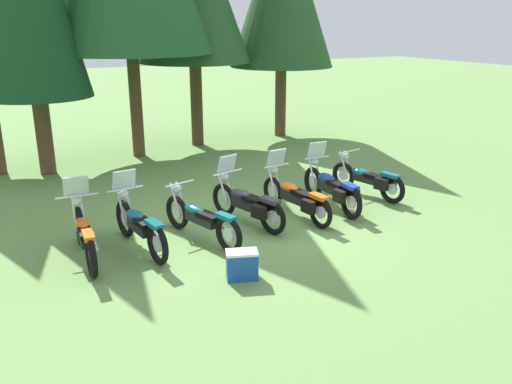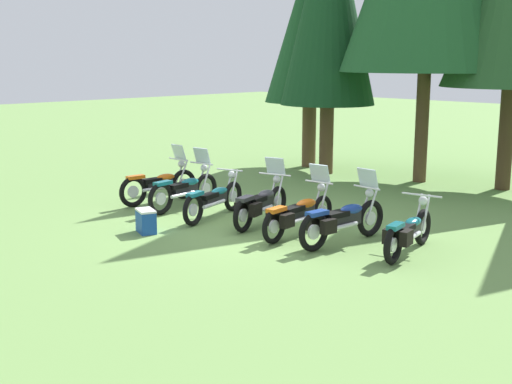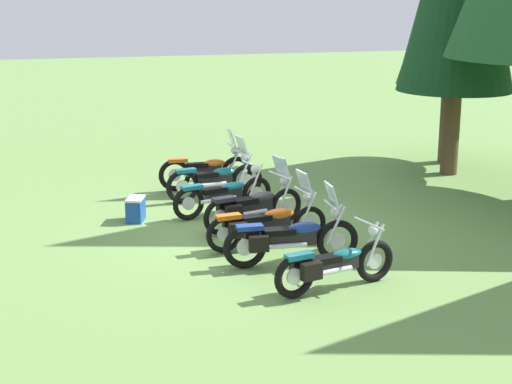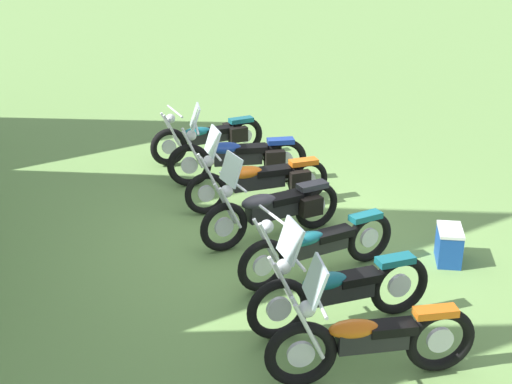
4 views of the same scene
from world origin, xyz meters
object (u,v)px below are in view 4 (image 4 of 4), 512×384
motorcycle_4 (260,179)px  picnic_cooler (449,245)px  motorcycle_1 (339,289)px  motorcycle_0 (369,339)px  motorcycle_5 (239,156)px  motorcycle_6 (210,137)px  motorcycle_2 (317,245)px  motorcycle_3 (273,208)px

motorcycle_4 → picnic_cooler: size_ratio=3.95×
motorcycle_1 → motorcycle_4: motorcycle_1 is taller
motorcycle_0 → motorcycle_5: size_ratio=0.94×
motorcycle_0 → motorcycle_6: motorcycle_0 is taller
motorcycle_2 → picnic_cooler: (-0.02, -1.82, -0.19)m
motorcycle_1 → picnic_cooler: (1.14, -1.92, -0.23)m
motorcycle_3 → picnic_cooler: bearing=135.4°
motorcycle_0 → motorcycle_3: 3.29m
motorcycle_0 → motorcycle_6: (6.67, 0.52, -0.04)m
motorcycle_4 → motorcycle_5: (1.00, 0.12, 0.02)m
picnic_cooler → motorcycle_1: bearing=120.8°
motorcycle_5 → picnic_cooler: 3.95m
motorcycle_1 → motorcycle_5: (4.44, 0.25, 0.00)m
motorcycle_3 → motorcycle_4: 1.13m
motorcycle_6 → motorcycle_1: bearing=83.0°
motorcycle_2 → motorcycle_5: 3.29m
motorcycle_1 → motorcycle_4: 3.43m
motorcycle_3 → motorcycle_6: motorcycle_3 is taller
motorcycle_1 → motorcycle_5: 4.44m
motorcycle_4 → motorcycle_5: bearing=-89.4°
motorcycle_2 → motorcycle_5: bearing=-99.8°
motorcycle_2 → picnic_cooler: size_ratio=3.80×
motorcycle_3 → picnic_cooler: size_ratio=3.64×
motorcycle_0 → motorcycle_3: bearing=-83.9°
motorcycle_4 → motorcycle_2: bearing=89.2°
motorcycle_3 → motorcycle_0: bearing=77.5°
motorcycle_5 → motorcycle_3: bearing=94.9°
motorcycle_1 → motorcycle_6: motorcycle_1 is taller
motorcycle_6 → picnic_cooler: bearing=105.9°
motorcycle_4 → motorcycle_0: bearing=85.1°
motorcycle_0 → motorcycle_6: bearing=-82.6°
motorcycle_2 → motorcycle_1: bearing=69.0°
motorcycle_1 → motorcycle_3: motorcycle_1 is taller
motorcycle_5 → motorcycle_6: size_ratio=1.10×
motorcycle_6 → picnic_cooler: 5.17m
picnic_cooler → motorcycle_0: bearing=137.7°
motorcycle_6 → motorcycle_4: bearing=87.8°
motorcycle_0 → picnic_cooler: motorcycle_0 is taller
motorcycle_2 → picnic_cooler: bearing=163.5°
motorcycle_5 → motorcycle_4: bearing=100.4°
motorcycle_5 → picnic_cooler: bearing=126.7°
motorcycle_1 → motorcycle_4: (3.43, 0.12, -0.01)m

